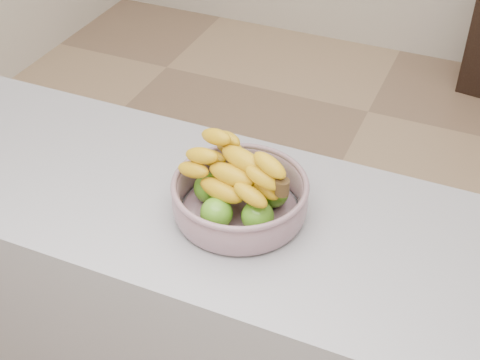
% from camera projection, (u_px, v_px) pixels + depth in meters
% --- Properties ---
extents(ground, '(4.00, 4.00, 0.00)m').
position_uv_depth(ground, '(290.00, 262.00, 2.72)').
color(ground, tan).
rests_on(ground, ground).
extents(counter, '(2.00, 0.60, 0.90)m').
position_uv_depth(counter, '(207.00, 322.00, 1.90)').
color(counter, '#94939B').
rests_on(counter, ground).
extents(fruit_bowl, '(0.32, 0.32, 0.19)m').
position_uv_depth(fruit_bowl, '(240.00, 194.00, 1.55)').
color(fruit_bowl, '#8A95A6').
rests_on(fruit_bowl, counter).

